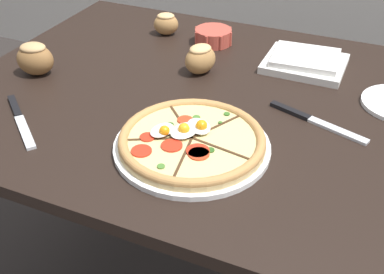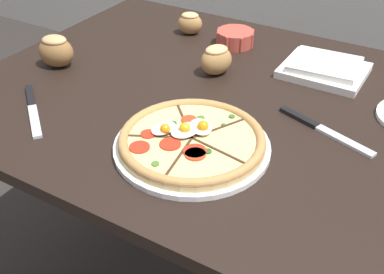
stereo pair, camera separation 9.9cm
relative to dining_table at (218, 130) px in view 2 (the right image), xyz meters
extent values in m
cube|color=black|center=(0.00, 0.00, 0.09)|extent=(1.24, 0.96, 0.03)
cube|color=black|center=(-0.57, 0.43, -0.29)|extent=(0.06, 0.06, 0.73)
cylinder|color=white|center=(0.05, -0.22, 0.11)|extent=(0.33, 0.33, 0.01)
cylinder|color=#DBB775|center=(0.05, -0.22, 0.12)|extent=(0.31, 0.31, 0.01)
cylinder|color=#E0CC84|center=(0.05, -0.22, 0.13)|extent=(0.27, 0.27, 0.00)
torus|color=tan|center=(0.05, -0.22, 0.13)|extent=(0.31, 0.31, 0.02)
cube|color=#472D19|center=(0.01, -0.17, 0.13)|extent=(0.10, 0.10, 0.00)
cube|color=#472D19|center=(-0.01, -0.25, 0.13)|extent=(0.12, 0.07, 0.00)
cube|color=#472D19|center=(0.07, -0.29, 0.13)|extent=(0.03, 0.14, 0.00)
cube|color=#472D19|center=(0.12, -0.23, 0.13)|extent=(0.14, 0.03, 0.00)
cube|color=#472D19|center=(0.09, -0.16, 0.13)|extent=(0.07, 0.12, 0.00)
cylinder|color=red|center=(0.08, -0.26, 0.13)|extent=(0.05, 0.05, 0.00)
cylinder|color=red|center=(0.01, -0.17, 0.13)|extent=(0.03, 0.03, 0.00)
cylinder|color=red|center=(-0.02, -0.31, 0.13)|extent=(0.04, 0.04, 0.00)
cylinder|color=red|center=(-0.03, -0.26, 0.13)|extent=(0.03, 0.03, 0.00)
cylinder|color=red|center=(0.03, -0.27, 0.13)|extent=(0.04, 0.04, 0.00)
cylinder|color=red|center=(0.09, -0.27, 0.13)|extent=(0.04, 0.04, 0.00)
ellipsoid|color=white|center=(-0.01, -0.23, 0.14)|extent=(0.05, 0.07, 0.01)
sphere|color=orange|center=(0.00, -0.24, 0.14)|extent=(0.02, 0.02, 0.02)
ellipsoid|color=white|center=(0.03, -0.21, 0.14)|extent=(0.07, 0.08, 0.01)
sphere|color=#F4AD1E|center=(0.03, -0.22, 0.14)|extent=(0.02, 0.02, 0.02)
ellipsoid|color=white|center=(0.05, -0.19, 0.14)|extent=(0.08, 0.08, 0.01)
sphere|color=orange|center=(0.06, -0.19, 0.14)|extent=(0.02, 0.02, 0.02)
cylinder|color=#477A2D|center=(0.04, -0.33, 0.13)|extent=(0.02, 0.02, 0.00)
cylinder|color=#477A2D|center=(0.03, -0.15, 0.13)|extent=(0.02, 0.02, 0.00)
cylinder|color=#386B23|center=(0.09, -0.15, 0.13)|extent=(0.01, 0.01, 0.00)
cylinder|color=#2D5B1E|center=(0.11, -0.25, 0.13)|extent=(0.02, 0.02, 0.00)
cylinder|color=#2D5B1E|center=(-0.01, -0.20, 0.13)|extent=(0.02, 0.02, 0.00)
cylinder|color=#386B23|center=(0.09, -0.11, 0.13)|extent=(0.01, 0.01, 0.00)
cylinder|color=#C64C3D|center=(-0.10, 0.29, 0.12)|extent=(0.11, 0.11, 0.04)
cylinder|color=#AD1423|center=(-0.10, 0.29, 0.13)|extent=(0.09, 0.09, 0.02)
cylinder|color=#C64C3D|center=(-0.05, 0.29, 0.12)|extent=(0.01, 0.01, 0.04)
cylinder|color=#C64C3D|center=(-0.06, 0.33, 0.12)|extent=(0.01, 0.01, 0.04)
cylinder|color=#C64C3D|center=(-0.10, 0.35, 0.12)|extent=(0.01, 0.01, 0.04)
cylinder|color=#C64C3D|center=(-0.14, 0.33, 0.12)|extent=(0.01, 0.01, 0.04)
cylinder|color=#C64C3D|center=(-0.16, 0.29, 0.12)|extent=(0.01, 0.01, 0.04)
cylinder|color=#C64C3D|center=(-0.14, 0.25, 0.12)|extent=(0.01, 0.01, 0.04)
cylinder|color=#C64C3D|center=(-0.10, 0.24, 0.12)|extent=(0.01, 0.01, 0.04)
cylinder|color=#C64C3D|center=(-0.06, 0.25, 0.12)|extent=(0.01, 0.01, 0.04)
cube|color=silver|center=(0.19, 0.25, 0.11)|extent=(0.21, 0.18, 0.02)
cube|color=silver|center=(0.19, 0.25, 0.13)|extent=(0.19, 0.16, 0.02)
ellipsoid|color=#B27F47|center=(-0.26, 0.30, 0.13)|extent=(0.09, 0.08, 0.06)
ellipsoid|color=#EAB775|center=(-0.26, 0.30, 0.16)|extent=(0.06, 0.06, 0.02)
ellipsoid|color=olive|center=(-0.46, -0.08, 0.14)|extent=(0.11, 0.09, 0.08)
ellipsoid|color=tan|center=(-0.46, -0.08, 0.18)|extent=(0.08, 0.07, 0.02)
ellipsoid|color=#B27F47|center=(-0.06, 0.10, 0.14)|extent=(0.10, 0.11, 0.08)
ellipsoid|color=#EAB775|center=(-0.06, 0.10, 0.17)|extent=(0.07, 0.08, 0.02)
cube|color=silver|center=(0.32, -0.04, 0.10)|extent=(0.14, 0.06, 0.01)
cube|color=black|center=(0.21, 0.00, 0.11)|extent=(0.10, 0.05, 0.01)
cube|color=silver|center=(-0.30, -0.32, 0.10)|extent=(0.12, 0.10, 0.01)
cube|color=black|center=(-0.40, -0.24, 0.11)|extent=(0.09, 0.08, 0.01)
camera|label=1|loc=(0.38, -0.97, 0.70)|focal=45.00mm
camera|label=2|loc=(0.47, -0.92, 0.70)|focal=45.00mm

